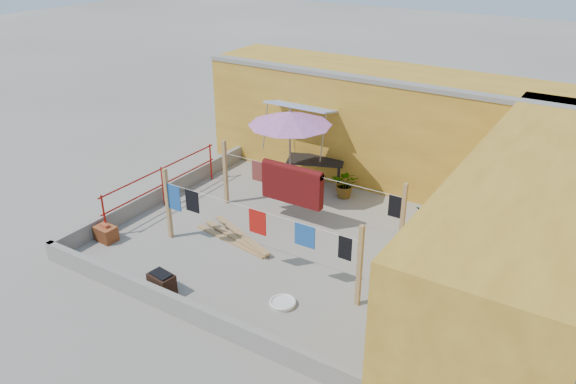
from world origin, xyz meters
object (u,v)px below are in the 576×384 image
object	(u,v)px
patio_umbrella	(290,119)
brick_stack	(106,233)
brazier	(162,283)
water_jug_b	(451,264)
outdoor_table	(316,161)
green_hose	(480,224)
white_basin	(283,303)
plant_back_a	(346,184)
water_jug_a	(430,253)

from	to	relation	value
patio_umbrella	brick_stack	xyz separation A→B (m)	(-2.61, -4.14, -2.17)
brazier	water_jug_b	world-z (taller)	brazier
brick_stack	outdoor_table	bearing A→B (deg)	64.81
patio_umbrella	green_hose	bearing A→B (deg)	16.35
brazier	white_basin	xyz separation A→B (m)	(2.31, 0.98, -0.19)
plant_back_a	brick_stack	bearing A→B (deg)	-126.12
white_basin	brazier	bearing A→B (deg)	-157.00
outdoor_table	water_jug_a	size ratio (longest dim) A/B	4.84
water_jug_a	plant_back_a	world-z (taller)	plant_back_a
patio_umbrella	water_jug_b	distance (m)	5.37
patio_umbrella	brazier	size ratio (longest dim) A/B	4.89
brazier	green_hose	size ratio (longest dim) A/B	1.11
patio_umbrella	outdoor_table	bearing A→B (deg)	89.95
patio_umbrella	plant_back_a	world-z (taller)	patio_umbrella
brazier	brick_stack	bearing A→B (deg)	162.12
green_hose	plant_back_a	size ratio (longest dim) A/B	0.63
outdoor_table	green_hose	size ratio (longest dim) A/B	3.43
green_hose	plant_back_a	bearing A→B (deg)	-174.11
outdoor_table	white_basin	distance (m)	5.94
green_hose	plant_back_a	xyz separation A→B (m)	(-3.62, -0.37, 0.38)
green_hose	patio_umbrella	bearing A→B (deg)	-163.65
water_jug_a	brazier	bearing A→B (deg)	-135.42
brazier	water_jug_a	bearing A→B (deg)	44.58
patio_umbrella	brazier	distance (m)	5.43
water_jug_a	white_basin	bearing A→B (deg)	-121.05
brazier	water_jug_a	world-z (taller)	brazier
water_jug_b	brazier	bearing A→B (deg)	-139.80
brick_stack	brazier	bearing A→B (deg)	-17.88
brazier	plant_back_a	xyz separation A→B (m)	(1.14, 6.03, 0.18)
plant_back_a	water_jug_b	bearing A→B (deg)	-28.95
water_jug_a	green_hose	size ratio (longest dim) A/B	0.71
patio_umbrella	plant_back_a	bearing A→B (deg)	41.45
brick_stack	brazier	size ratio (longest dim) A/B	0.91
brick_stack	plant_back_a	xyz separation A→B (m)	(3.78, 5.17, 0.22)
outdoor_table	brick_stack	size ratio (longest dim) A/B	3.39
outdoor_table	plant_back_a	xyz separation A→B (m)	(1.17, -0.37, -0.27)
white_basin	water_jug_b	size ratio (longest dim) A/B	1.65
brazier	green_hose	bearing A→B (deg)	53.37
water_jug_a	water_jug_b	world-z (taller)	water_jug_a
brick_stack	water_jug_b	xyz separation A→B (m)	(7.40, 3.17, -0.04)
outdoor_table	brick_stack	world-z (taller)	outdoor_table
brazier	white_basin	distance (m)	2.52
outdoor_table	white_basin	bearing A→B (deg)	-66.63
brazier	water_jug_a	size ratio (longest dim) A/B	1.56
brick_stack	water_jug_a	size ratio (longest dim) A/B	1.43
patio_umbrella	brazier	bearing A→B (deg)	-89.62
brick_stack	water_jug_a	xyz separation A→B (m)	(6.87, 3.31, -0.03)
water_jug_a	water_jug_b	distance (m)	0.55
patio_umbrella	plant_back_a	size ratio (longest dim) A/B	3.43
patio_umbrella	brick_stack	bearing A→B (deg)	-122.20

